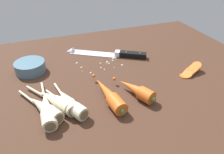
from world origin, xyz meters
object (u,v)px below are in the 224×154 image
parsnip_outer (70,105)px  parsnip_back (44,108)px  parsnip_mid_right (54,100)px  parsnip_mid_left (67,101)px  parsnip_front (47,109)px  whole_carrot_second (136,90)px  chefs_knife (104,53)px  carrot_slice_stack (191,70)px  prep_bowl (30,66)px  whole_carrot (109,95)px

parsnip_outer → parsnip_back: bearing=168.9°
parsnip_mid_right → parsnip_back: (-3.17, -2.75, -0.00)cm
parsnip_back → parsnip_mid_left: bearing=9.8°
parsnip_front → parsnip_mid_left: (5.90, 1.78, 0.00)cm
whole_carrot_second → parsnip_mid_right: size_ratio=0.87×
parsnip_mid_right → parsnip_outer: bearing=-46.4°
parsnip_mid_left → parsnip_outer: bearing=-77.7°
parsnip_outer → chefs_knife: bearing=56.5°
parsnip_mid_left → parsnip_front: bearing=-163.2°
carrot_slice_stack → parsnip_mid_left: bearing=-176.6°
parsnip_mid_left → parsnip_mid_right: 3.77cm
chefs_knife → carrot_slice_stack: 35.82cm
whole_carrot_second → parsnip_mid_left: 21.50cm
carrot_slice_stack → prep_bowl: 59.28cm
chefs_knife → parsnip_back: 40.29cm
whole_carrot → parsnip_mid_left: size_ratio=1.26×
whole_carrot_second → parsnip_mid_left: whole_carrot_second is taller
parsnip_back → parsnip_mid_right: bearing=41.0°
chefs_knife → parsnip_mid_right: (-24.34, -26.65, 1.33)cm
parsnip_mid_right → parsnip_front: bearing=-126.4°
parsnip_mid_left → chefs_knife: bearing=53.5°
parsnip_mid_right → parsnip_outer: same height
chefs_knife → parsnip_mid_left: parsnip_mid_left is taller
whole_carrot_second → parsnip_back: (-27.93, 1.25, -0.12)cm
parsnip_mid_left → parsnip_mid_right: same height
parsnip_mid_left → parsnip_mid_right: (-3.40, 1.62, -0.00)cm
whole_carrot → parsnip_front: whole_carrot is taller
parsnip_front → carrot_slice_stack: 52.20cm
prep_bowl → whole_carrot_second: bearing=-41.5°
whole_carrot_second → parsnip_front: size_ratio=0.70×
parsnip_outer → prep_bowl: (-9.59, 27.03, 0.17)cm
parsnip_front → parsnip_mid_left: size_ratio=1.31×
parsnip_front → parsnip_mid_left: 6.16cm
parsnip_back → prep_bowl: size_ratio=1.75×
chefs_knife → parsnip_front: bearing=-131.8°
chefs_knife → prep_bowl: prep_bowl is taller
parsnip_back → prep_bowl: bearing=95.5°
parsnip_mid_left → prep_bowl: size_ratio=1.57×
whole_carrot_second → parsnip_front: whole_carrot_second is taller
parsnip_front → parsnip_mid_right: size_ratio=1.25×
parsnip_mid_left → carrot_slice_stack: parsnip_mid_left is taller
whole_carrot_second → parsnip_front: 27.28cm
parsnip_outer → whole_carrot_second: bearing=0.4°
parsnip_outer → whole_carrot: bearing=3.9°
whole_carrot_second → parsnip_back: size_ratio=0.82×
parsnip_mid_left → carrot_slice_stack: size_ratio=1.71×
chefs_knife → parsnip_outer: (-20.39, -30.80, 1.33)cm
parsnip_front → parsnip_outer: (6.45, -0.75, 0.00)cm
chefs_knife → carrot_slice_stack: size_ratio=3.10×
whole_carrot → parsnip_back: 19.11cm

